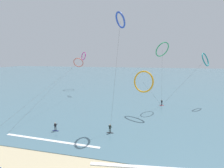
{
  "coord_description": "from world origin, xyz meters",
  "views": [
    {
      "loc": [
        6.8,
        -11.39,
        13.99
      ],
      "look_at": [
        0.0,
        21.08,
        8.07
      ],
      "focal_mm": 23.56,
      "sensor_mm": 36.0,
      "label": 1
    }
  ],
  "objects_px": {
    "surfer_navy": "(55,127)",
    "kite_cobalt": "(120,20)",
    "kite_teal": "(205,60)",
    "kite_coral": "(78,63)",
    "kite_emerald": "(162,50)",
    "surfer_crimson": "(162,103)",
    "kite_amber": "(143,82)",
    "surfer_charcoal": "(110,129)",
    "kite_magenta": "(83,56)"
  },
  "relations": [
    {
      "from": "surfer_navy",
      "to": "kite_cobalt",
      "type": "distance_m",
      "value": 24.46
    },
    {
      "from": "kite_teal",
      "to": "kite_coral",
      "type": "bearing_deg",
      "value": 108.56
    },
    {
      "from": "surfer_navy",
      "to": "kite_emerald",
      "type": "relative_size",
      "value": 0.09
    },
    {
      "from": "kite_cobalt",
      "to": "surfer_crimson",
      "type": "bearing_deg",
      "value": -71.14
    },
    {
      "from": "surfer_crimson",
      "to": "kite_teal",
      "type": "relative_size",
      "value": 0.11
    },
    {
      "from": "kite_emerald",
      "to": "kite_cobalt",
      "type": "xyz_separation_m",
      "value": [
        -9.76,
        -12.8,
        5.09
      ]
    },
    {
      "from": "kite_amber",
      "to": "kite_teal",
      "type": "distance_m",
      "value": 21.85
    },
    {
      "from": "surfer_charcoal",
      "to": "kite_magenta",
      "type": "xyz_separation_m",
      "value": [
        -16.99,
        29.2,
        13.8
      ]
    },
    {
      "from": "surfer_navy",
      "to": "kite_teal",
      "type": "distance_m",
      "value": 43.55
    },
    {
      "from": "surfer_charcoal",
      "to": "surfer_navy",
      "type": "relative_size",
      "value": 1.0
    },
    {
      "from": "kite_emerald",
      "to": "kite_amber",
      "type": "height_order",
      "value": "kite_emerald"
    },
    {
      "from": "surfer_navy",
      "to": "kite_emerald",
      "type": "distance_m",
      "value": 32.77
    },
    {
      "from": "surfer_crimson",
      "to": "kite_magenta",
      "type": "distance_m",
      "value": 33.23
    },
    {
      "from": "surfer_crimson",
      "to": "kite_cobalt",
      "type": "bearing_deg",
      "value": -81.52
    },
    {
      "from": "kite_emerald",
      "to": "kite_teal",
      "type": "relative_size",
      "value": 1.18
    },
    {
      "from": "surfer_charcoal",
      "to": "kite_cobalt",
      "type": "height_order",
      "value": "kite_cobalt"
    },
    {
      "from": "surfer_navy",
      "to": "kite_amber",
      "type": "distance_m",
      "value": 21.78
    },
    {
      "from": "kite_cobalt",
      "to": "surfer_charcoal",
      "type": "bearing_deg",
      "value": 137.73
    },
    {
      "from": "surfer_crimson",
      "to": "kite_emerald",
      "type": "height_order",
      "value": "kite_emerald"
    },
    {
      "from": "kite_teal",
      "to": "kite_emerald",
      "type": "bearing_deg",
      "value": 146.23
    },
    {
      "from": "kite_cobalt",
      "to": "kite_coral",
      "type": "relative_size",
      "value": 0.51
    },
    {
      "from": "kite_emerald",
      "to": "kite_amber",
      "type": "relative_size",
      "value": 1.66
    },
    {
      "from": "surfer_navy",
      "to": "kite_amber",
      "type": "relative_size",
      "value": 0.15
    },
    {
      "from": "kite_coral",
      "to": "kite_teal",
      "type": "bearing_deg",
      "value": 153.76
    },
    {
      "from": "kite_amber",
      "to": "kite_coral",
      "type": "relative_size",
      "value": 0.25
    },
    {
      "from": "kite_magenta",
      "to": "kite_emerald",
      "type": "bearing_deg",
      "value": 18.76
    },
    {
      "from": "surfer_charcoal",
      "to": "surfer_navy",
      "type": "bearing_deg",
      "value": -30.87
    },
    {
      "from": "surfer_crimson",
      "to": "kite_amber",
      "type": "distance_m",
      "value": 12.36
    },
    {
      "from": "surfer_crimson",
      "to": "kite_amber",
      "type": "xyz_separation_m",
      "value": [
        -5.59,
        -8.09,
        7.48
      ]
    },
    {
      "from": "kite_emerald",
      "to": "kite_amber",
      "type": "bearing_deg",
      "value": 17.18
    },
    {
      "from": "surfer_crimson",
      "to": "kite_emerald",
      "type": "distance_m",
      "value": 15.45
    },
    {
      "from": "surfer_charcoal",
      "to": "kite_teal",
      "type": "xyz_separation_m",
      "value": [
        23.33,
        23.0,
        12.65
      ]
    },
    {
      "from": "surfer_navy",
      "to": "kite_coral",
      "type": "height_order",
      "value": "kite_coral"
    },
    {
      "from": "surfer_navy",
      "to": "kite_cobalt",
      "type": "relative_size",
      "value": 0.07
    },
    {
      "from": "surfer_crimson",
      "to": "kite_coral",
      "type": "xyz_separation_m",
      "value": [
        -34.57,
        18.71,
        11.05
      ]
    },
    {
      "from": "kite_cobalt",
      "to": "kite_amber",
      "type": "relative_size",
      "value": 2.09
    },
    {
      "from": "surfer_navy",
      "to": "kite_cobalt",
      "type": "xyz_separation_m",
      "value": [
        11.38,
        6.94,
        20.51
      ]
    },
    {
      "from": "surfer_navy",
      "to": "kite_magenta",
      "type": "height_order",
      "value": "kite_magenta"
    },
    {
      "from": "kite_cobalt",
      "to": "kite_magenta",
      "type": "xyz_separation_m",
      "value": [
        -17.9,
        23.63,
        -6.71
      ]
    },
    {
      "from": "surfer_crimson",
      "to": "kite_amber",
      "type": "bearing_deg",
      "value": -78.0
    },
    {
      "from": "surfer_crimson",
      "to": "surfer_navy",
      "type": "distance_m",
      "value": 29.94
    },
    {
      "from": "kite_emerald",
      "to": "kite_cobalt",
      "type": "distance_m",
      "value": 16.88
    },
    {
      "from": "kite_magenta",
      "to": "kite_coral",
      "type": "height_order",
      "value": "kite_magenta"
    },
    {
      "from": "kite_cobalt",
      "to": "kite_coral",
      "type": "distance_m",
      "value": 41.23
    },
    {
      "from": "kite_emerald",
      "to": "kite_magenta",
      "type": "xyz_separation_m",
      "value": [
        -27.66,
        10.83,
        -1.62
      ]
    },
    {
      "from": "surfer_charcoal",
      "to": "kite_cobalt",
      "type": "xyz_separation_m",
      "value": [
        0.91,
        5.57,
        20.51
      ]
    },
    {
      "from": "surfer_navy",
      "to": "kite_amber",
      "type": "height_order",
      "value": "kite_amber"
    },
    {
      "from": "surfer_charcoal",
      "to": "kite_emerald",
      "type": "xyz_separation_m",
      "value": [
        10.67,
        18.37,
        15.42
      ]
    },
    {
      "from": "kite_emerald",
      "to": "kite_teal",
      "type": "bearing_deg",
      "value": 160.0
    },
    {
      "from": "kite_magenta",
      "to": "kite_teal",
      "type": "relative_size",
      "value": 2.25
    }
  ]
}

